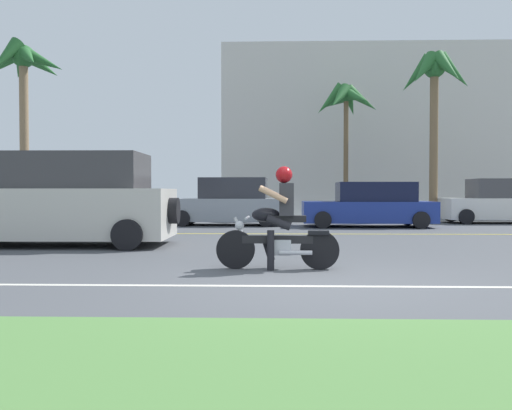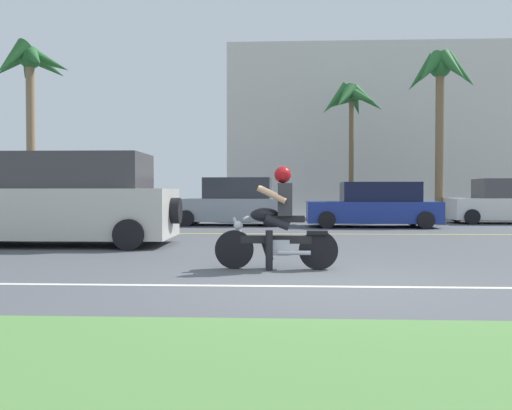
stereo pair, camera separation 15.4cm
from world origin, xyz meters
name	(u,v)px [view 2 (the right image)]	position (x,y,z in m)	size (l,w,h in m)	color
ground	(305,257)	(0.00, 3.00, -0.02)	(56.00, 30.00, 0.04)	#4C4F54
grass_median	(364,408)	(0.00, -4.10, 0.03)	(56.00, 3.80, 0.06)	#548442
lane_line_near	(317,286)	(0.00, -0.23, 0.00)	(50.40, 0.12, 0.01)	silver
lane_line_far	(297,234)	(0.00, 8.18, 0.00)	(50.40, 0.12, 0.01)	yellow
motorcyclist	(277,226)	(-0.51, 1.28, 0.67)	(1.90, 0.62, 1.59)	black
suv_nearby	(64,201)	(-5.29, 4.81, 0.99)	(5.11, 2.28, 2.05)	beige
parked_car_0	(71,204)	(-8.02, 12.02, 0.76)	(4.31, 2.28, 1.64)	silver
parked_car_1	(233,203)	(-2.14, 12.11, 0.78)	(4.09, 2.01, 1.69)	#8C939E
parked_car_2	(374,206)	(2.71, 11.37, 0.71)	(4.41, 2.08, 1.52)	navy
parked_car_3	(503,203)	(7.96, 13.69, 0.78)	(3.86, 1.97, 1.68)	white
palm_tree_0	(441,82)	(5.87, 14.69, 5.52)	(2.93, 3.15, 6.77)	brown
palm_tree_1	(31,72)	(-11.34, 16.03, 6.38)	(3.67, 3.36, 7.75)	#846B4C
palm_tree_2	(351,104)	(2.58, 16.51, 5.01)	(2.93, 2.86, 5.93)	brown
building_far	(432,133)	(7.29, 21.00, 4.21)	(20.72, 4.00, 8.42)	beige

